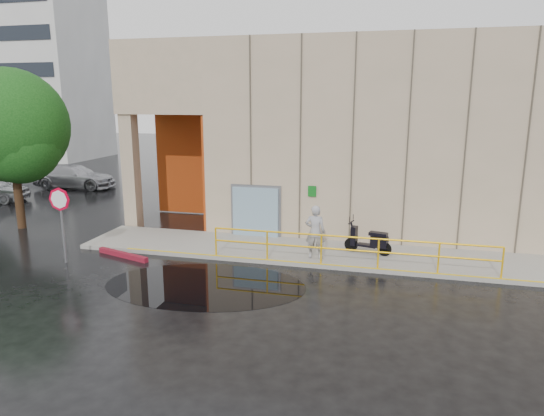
# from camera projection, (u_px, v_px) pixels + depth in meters

# --- Properties ---
(ground) EXTENTS (120.00, 120.00, 0.00)m
(ground) POSITION_uv_depth(u_px,v_px,m) (195.00, 293.00, 14.39)
(ground) COLOR black
(ground) RESTS_ON ground
(sidewalk) EXTENTS (20.00, 3.00, 0.15)m
(sidewalk) POSITION_uv_depth(u_px,v_px,m) (345.00, 255.00, 17.69)
(sidewalk) COLOR gray
(sidewalk) RESTS_ON ground
(building) EXTENTS (20.00, 10.17, 8.00)m
(building) POSITION_uv_depth(u_px,v_px,m) (385.00, 130.00, 22.65)
(building) COLOR tan
(building) RESTS_ON ground
(guardrail) EXTENTS (9.56, 0.06, 1.03)m
(guardrail) POSITION_uv_depth(u_px,v_px,m) (349.00, 251.00, 16.22)
(guardrail) COLOR #F3B40C
(guardrail) RESTS_ON sidewalk
(distant_building) EXTENTS (12.00, 8.08, 15.00)m
(distant_building) POSITION_uv_depth(u_px,v_px,m) (32.00, 78.00, 45.79)
(distant_building) COLOR #BABAB5
(distant_building) RESTS_ON ground
(person) EXTENTS (0.71, 0.49, 1.91)m
(person) POSITION_uv_depth(u_px,v_px,m) (315.00, 232.00, 16.90)
(person) COLOR #A1A1A6
(person) RESTS_ON sidewalk
(scooter) EXTENTS (1.77, 0.94, 1.34)m
(scooter) POSITION_uv_depth(u_px,v_px,m) (369.00, 233.00, 17.45)
(scooter) COLOR black
(scooter) RESTS_ON sidewalk
(stop_sign) EXTENTS (0.81, 0.10, 2.69)m
(stop_sign) POSITION_uv_depth(u_px,v_px,m) (60.00, 209.00, 16.63)
(stop_sign) COLOR slate
(stop_sign) RESTS_ON ground
(red_curb) EXTENTS (2.34, 0.91, 0.18)m
(red_curb) POSITION_uv_depth(u_px,v_px,m) (123.00, 255.00, 17.65)
(red_curb) COLOR maroon
(red_curb) RESTS_ON ground
(puddle) EXTENTS (6.67, 4.53, 0.01)m
(puddle) POSITION_uv_depth(u_px,v_px,m) (205.00, 285.00, 15.02)
(puddle) COLOR black
(puddle) RESTS_ON ground
(car_c) EXTENTS (5.34, 2.59, 1.50)m
(car_c) POSITION_uv_depth(u_px,v_px,m) (74.00, 177.00, 31.02)
(car_c) COLOR #A6A7AD
(car_c) RESTS_ON ground
(tree_near) EXTENTS (4.85, 4.85, 6.95)m
(tree_near) POSITION_uv_depth(u_px,v_px,m) (13.00, 130.00, 20.59)
(tree_near) COLOR #301E10
(tree_near) RESTS_ON ground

